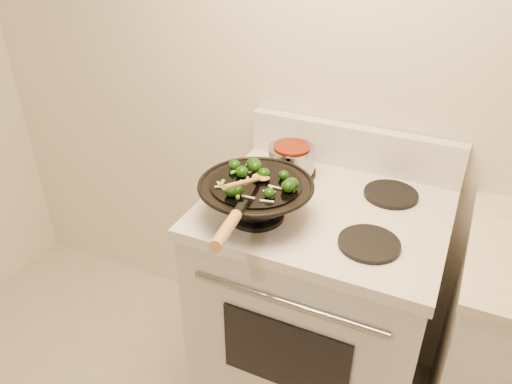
% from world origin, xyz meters
% --- Properties ---
extents(stove, '(0.78, 0.67, 1.08)m').
position_xyz_m(stove, '(-0.04, 1.17, 0.47)').
color(stove, silver).
rests_on(stove, ground).
extents(wok, '(0.36, 0.59, 0.19)m').
position_xyz_m(wok, '(-0.22, 1.02, 0.99)').
color(wok, black).
rests_on(wok, stove).
extents(stirfry, '(0.25, 0.22, 0.04)m').
position_xyz_m(stirfry, '(-0.21, 1.03, 1.06)').
color(stirfry, '#103308').
rests_on(stirfry, wok).
extents(wooden_spoon, '(0.06, 0.25, 0.10)m').
position_xyz_m(wooden_spoon, '(-0.21, 0.98, 1.08)').
color(wooden_spoon, '#AF7C45').
rests_on(wooden_spoon, wok).
extents(saucepan, '(0.17, 0.27, 0.10)m').
position_xyz_m(saucepan, '(-0.22, 1.32, 0.98)').
color(saucepan, gray).
rests_on(saucepan, stove).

